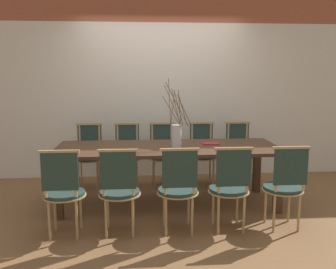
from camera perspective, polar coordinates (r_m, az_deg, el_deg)
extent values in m
plane|color=brown|center=(4.78, 0.00, -10.53)|extent=(16.00, 16.00, 0.00)
cube|color=beige|center=(5.89, -1.09, 5.12)|extent=(12.00, 0.06, 2.38)
cube|color=#422B1C|center=(4.59, 0.00, -2.10)|extent=(2.72, 1.01, 0.04)
cube|color=#422B1C|center=(4.37, -16.40, -8.04)|extent=(0.09, 0.09, 0.69)
cube|color=#422B1C|center=(4.57, 16.46, -7.26)|extent=(0.09, 0.09, 0.69)
cube|color=#422B1C|center=(5.12, -14.60, -5.41)|extent=(0.09, 0.09, 0.69)
cube|color=#422B1C|center=(5.30, 13.37, -4.87)|extent=(0.09, 0.09, 0.69)
cylinder|color=#233833|center=(3.94, -15.49, -8.63)|extent=(0.41, 0.41, 0.04)
cylinder|color=tan|center=(3.94, -15.47, -8.96)|extent=(0.43, 0.43, 0.01)
cylinder|color=tan|center=(4.16, -16.83, -11.00)|extent=(0.03, 0.03, 0.41)
cylinder|color=tan|center=(4.11, -13.17, -11.08)|extent=(0.03, 0.03, 0.41)
cylinder|color=tan|center=(3.92, -17.64, -12.31)|extent=(0.03, 0.03, 0.41)
cylinder|color=tan|center=(3.87, -13.75, -12.42)|extent=(0.03, 0.03, 0.41)
cylinder|color=tan|center=(3.74, -18.29, -5.77)|extent=(0.03, 0.03, 0.46)
cylinder|color=tan|center=(3.68, -13.97, -5.81)|extent=(0.03, 0.03, 0.46)
cube|color=#233833|center=(3.69, -16.18, -5.47)|extent=(0.34, 0.02, 0.37)
cube|color=tan|center=(3.66, -16.30, -2.54)|extent=(0.38, 0.03, 0.03)
cylinder|color=#233833|center=(3.87, -7.39, -8.67)|extent=(0.41, 0.41, 0.04)
cylinder|color=tan|center=(3.88, -7.38, -9.00)|extent=(0.43, 0.43, 0.01)
cylinder|color=tan|center=(4.08, -9.12, -11.11)|extent=(0.03, 0.03, 0.41)
cylinder|color=tan|center=(4.06, -5.34, -11.10)|extent=(0.03, 0.03, 0.41)
cylinder|color=tan|center=(3.83, -9.42, -12.48)|extent=(0.03, 0.03, 0.41)
cylinder|color=tan|center=(3.82, -5.39, -12.47)|extent=(0.03, 0.03, 0.41)
cylinder|color=tan|center=(3.65, -9.83, -5.81)|extent=(0.03, 0.03, 0.46)
cylinder|color=tan|center=(3.63, -5.35, -5.77)|extent=(0.03, 0.03, 0.46)
cube|color=#233833|center=(3.62, -7.61, -5.46)|extent=(0.34, 0.02, 0.37)
cube|color=tan|center=(3.59, -7.67, -2.47)|extent=(0.38, 0.03, 0.03)
cylinder|color=#233833|center=(3.89, 1.50, -8.52)|extent=(0.41, 0.41, 0.04)
cylinder|color=tan|center=(3.89, 1.49, -8.85)|extent=(0.43, 0.43, 0.01)
cylinder|color=tan|center=(4.07, -0.60, -11.02)|extent=(0.03, 0.03, 0.41)
cylinder|color=tan|center=(4.10, 3.15, -10.90)|extent=(0.03, 0.03, 0.41)
cylinder|color=tan|center=(3.83, -0.31, -12.38)|extent=(0.03, 0.03, 0.41)
cylinder|color=tan|center=(3.85, 3.69, -12.24)|extent=(0.03, 0.03, 0.41)
cylinder|color=tan|center=(3.64, -0.43, -5.69)|extent=(0.03, 0.03, 0.46)
cylinder|color=tan|center=(3.67, 4.01, -5.59)|extent=(0.03, 0.03, 0.46)
cube|color=#233833|center=(3.64, 1.81, -5.32)|extent=(0.34, 0.02, 0.37)
cube|color=tan|center=(3.60, 1.82, -2.34)|extent=(0.38, 0.03, 0.03)
cylinder|color=#233833|center=(3.98, 9.22, -8.23)|extent=(0.41, 0.41, 0.04)
cylinder|color=tan|center=(3.98, 9.21, -8.55)|extent=(0.43, 0.43, 0.01)
cylinder|color=tan|center=(4.14, 6.90, -10.73)|extent=(0.03, 0.03, 0.41)
cylinder|color=tan|center=(4.20, 10.48, -10.53)|extent=(0.03, 0.03, 0.41)
cylinder|color=tan|center=(3.90, 7.68, -12.04)|extent=(0.03, 0.03, 0.41)
cylinder|color=tan|center=(3.96, 11.49, -11.79)|extent=(0.03, 0.03, 0.41)
cylinder|color=tan|center=(3.71, 7.82, -5.47)|extent=(0.03, 0.03, 0.46)
cylinder|color=tan|center=(3.78, 12.03, -5.31)|extent=(0.03, 0.03, 0.46)
cube|color=#233833|center=(3.74, 9.98, -5.07)|extent=(0.34, 0.02, 0.37)
cube|color=tan|center=(3.70, 10.04, -2.17)|extent=(0.38, 0.03, 0.03)
cylinder|color=#233833|center=(4.15, 17.08, -7.78)|extent=(0.41, 0.41, 0.04)
cylinder|color=tan|center=(4.16, 17.06, -8.09)|extent=(0.43, 0.43, 0.01)
cylinder|color=tan|center=(4.29, 14.62, -10.25)|extent=(0.03, 0.03, 0.41)
cylinder|color=tan|center=(4.38, 17.92, -9.99)|extent=(0.03, 0.03, 0.41)
cylinder|color=tan|center=(4.06, 15.86, -11.45)|extent=(0.03, 0.03, 0.41)
cylinder|color=tan|center=(4.16, 19.33, -11.13)|extent=(0.03, 0.03, 0.41)
cylinder|color=tan|center=(3.88, 16.23, -5.13)|extent=(0.03, 0.03, 0.46)
cylinder|color=tan|center=(3.99, 20.06, -4.93)|extent=(0.03, 0.03, 0.46)
cube|color=#233833|center=(3.92, 18.22, -4.72)|extent=(0.34, 0.02, 0.37)
cube|color=tan|center=(3.89, 18.33, -1.95)|extent=(0.38, 0.03, 0.03)
cylinder|color=#233833|center=(5.46, -11.99, -3.49)|extent=(0.41, 0.41, 0.04)
cylinder|color=tan|center=(5.47, -11.98, -3.73)|extent=(0.43, 0.43, 0.01)
cylinder|color=tan|center=(5.37, -10.69, -6.13)|extent=(0.03, 0.03, 0.41)
cylinder|color=tan|center=(5.41, -13.48, -6.12)|extent=(0.03, 0.03, 0.41)
cylinder|color=tan|center=(5.63, -10.41, -5.42)|extent=(0.03, 0.03, 0.41)
cylinder|color=tan|center=(5.66, -13.08, -5.42)|extent=(0.03, 0.03, 0.41)
cylinder|color=tan|center=(5.57, -10.41, -0.60)|extent=(0.03, 0.03, 0.46)
cylinder|color=tan|center=(5.60, -13.29, -0.64)|extent=(0.03, 0.03, 0.46)
cube|color=#233833|center=(5.58, -11.86, -0.38)|extent=(0.34, 0.02, 0.37)
cube|color=tan|center=(5.55, -11.93, 1.57)|extent=(0.38, 0.03, 0.03)
cylinder|color=#233833|center=(5.42, -6.22, -3.44)|extent=(0.41, 0.41, 0.04)
cylinder|color=tan|center=(5.42, -6.22, -3.68)|extent=(0.43, 0.43, 0.01)
cylinder|color=tan|center=(5.34, -4.80, -6.08)|extent=(0.03, 0.03, 0.41)
cylinder|color=tan|center=(5.35, -7.64, -6.11)|extent=(0.03, 0.03, 0.41)
cylinder|color=tan|center=(5.60, -4.80, -5.37)|extent=(0.03, 0.03, 0.41)
cylinder|color=tan|center=(5.60, -7.50, -5.40)|extent=(0.03, 0.03, 0.41)
cylinder|color=tan|center=(5.54, -4.76, -0.53)|extent=(0.03, 0.03, 0.46)
cylinder|color=tan|center=(5.55, -7.69, -0.57)|extent=(0.03, 0.03, 0.46)
cube|color=#233833|center=(5.54, -6.23, -0.31)|extent=(0.34, 0.02, 0.37)
cube|color=tan|center=(5.51, -6.26, 1.65)|extent=(0.38, 0.03, 0.03)
cylinder|color=#233833|center=(5.43, -0.84, -3.37)|extent=(0.41, 0.41, 0.04)
cylinder|color=tan|center=(5.43, -0.84, -3.61)|extent=(0.43, 0.43, 0.01)
cylinder|color=tan|center=(5.36, 0.67, -5.99)|extent=(0.03, 0.03, 0.41)
cylinder|color=tan|center=(5.35, -2.15, -6.04)|extent=(0.03, 0.03, 0.41)
cylinder|color=tan|center=(5.62, 0.42, -5.28)|extent=(0.03, 0.03, 0.41)
cylinder|color=tan|center=(5.60, -2.27, -5.34)|extent=(0.03, 0.03, 0.41)
cylinder|color=tan|center=(5.56, 0.50, -0.46)|extent=(0.03, 0.03, 0.46)
cylinder|color=tan|center=(5.54, -2.42, -0.50)|extent=(0.03, 0.03, 0.46)
cube|color=#233833|center=(5.55, -0.97, -0.24)|extent=(0.34, 0.02, 0.37)
cube|color=tan|center=(5.52, -0.97, 1.72)|extent=(0.38, 0.03, 0.03)
cylinder|color=#233833|center=(5.50, 5.36, -3.24)|extent=(0.41, 0.41, 0.04)
cylinder|color=tan|center=(5.50, 5.36, -3.48)|extent=(0.43, 0.43, 0.01)
cylinder|color=tan|center=(5.45, 6.94, -5.81)|extent=(0.03, 0.03, 0.41)
cylinder|color=tan|center=(5.40, 4.19, -5.90)|extent=(0.03, 0.03, 0.41)
cylinder|color=tan|center=(5.70, 6.41, -5.13)|extent=(0.03, 0.03, 0.41)
cylinder|color=tan|center=(5.66, 3.78, -5.21)|extent=(0.03, 0.03, 0.41)
cylinder|color=tan|center=(5.64, 6.52, -0.38)|extent=(0.03, 0.03, 0.46)
cylinder|color=tan|center=(5.60, 3.67, -0.42)|extent=(0.03, 0.03, 0.46)
cube|color=#233833|center=(5.62, 5.09, -0.16)|extent=(0.34, 0.02, 0.37)
cube|color=tan|center=(5.59, 5.13, 1.78)|extent=(0.38, 0.03, 0.03)
cylinder|color=#233833|center=(5.62, 10.92, -3.10)|extent=(0.41, 0.41, 0.04)
cylinder|color=tan|center=(5.62, 10.91, -3.33)|extent=(0.43, 0.43, 0.01)
cylinder|color=tan|center=(5.58, 12.52, -5.60)|extent=(0.03, 0.03, 0.41)
cylinder|color=tan|center=(5.51, 9.89, -5.71)|extent=(0.03, 0.03, 0.41)
cylinder|color=tan|center=(5.83, 11.76, -4.95)|extent=(0.03, 0.03, 0.41)
cylinder|color=tan|center=(5.76, 9.23, -5.04)|extent=(0.03, 0.03, 0.41)
cylinder|color=tan|center=(5.77, 11.89, -0.30)|extent=(0.03, 0.03, 0.46)
cylinder|color=tan|center=(5.70, 9.16, -0.34)|extent=(0.03, 0.03, 0.46)
cube|color=#233833|center=(5.74, 10.53, -0.08)|extent=(0.34, 0.02, 0.37)
cube|color=tan|center=(5.70, 10.60, 1.81)|extent=(0.38, 0.03, 0.03)
cylinder|color=silver|center=(4.54, 1.33, -0.22)|extent=(0.12, 0.12, 0.27)
cylinder|color=brown|center=(4.39, 0.80, 4.38)|extent=(0.21, 0.12, 0.48)
cylinder|color=brown|center=(4.46, 2.33, 3.56)|extent=(0.12, 0.15, 0.34)
cylinder|color=brown|center=(4.48, 1.78, 4.13)|extent=(0.05, 0.08, 0.42)
cylinder|color=brown|center=(4.45, 1.22, 4.18)|extent=(0.11, 0.04, 0.44)
cylinder|color=brown|center=(4.52, 0.72, 4.06)|extent=(0.07, 0.11, 0.41)
cylinder|color=brown|center=(4.44, 1.61, 4.11)|extent=(0.12, 0.04, 0.43)
cylinder|color=brown|center=(4.48, 0.25, 4.99)|extent=(0.02, 0.18, 0.56)
cylinder|color=brown|center=(4.39, 0.58, 3.53)|extent=(0.22, 0.15, 0.35)
cylinder|color=brown|center=(4.36, 1.39, 4.61)|extent=(0.27, 0.03, 0.52)
cylinder|color=brown|center=(4.42, 2.48, 3.75)|extent=(0.20, 0.17, 0.38)
cube|color=maroon|center=(4.77, 6.53, -1.38)|extent=(0.22, 0.17, 0.01)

